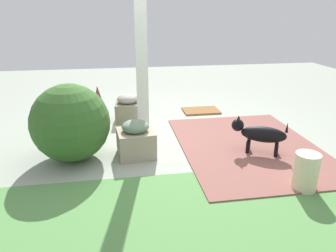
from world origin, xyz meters
TOP-DOWN VIEW (x-y plane):
  - ground_plane at (0.00, 0.00)m, footprint 12.00×12.00m
  - brick_path at (-0.97, 0.42)m, footprint 1.80×2.40m
  - porch_pillar at (0.41, -0.06)m, footprint 0.15×0.15m
  - stone_planter_nearest at (0.58, -0.92)m, footprint 0.43×0.45m
  - stone_planter_mid at (0.54, 0.44)m, footprint 0.49×0.47m
  - round_shrub at (1.31, 0.41)m, footprint 0.94×0.94m
  - terracotta_pot_broad at (1.62, -0.64)m, footprint 0.45×0.45m
  - terracotta_pot_spiky at (1.03, -0.59)m, footprint 0.27×0.27m
  - dog at (-1.00, 0.63)m, footprint 0.66×0.45m
  - ceramic_urn at (-1.11, 1.52)m, footprint 0.25×0.25m
  - doormat at (-0.74, -1.20)m, footprint 0.65×0.44m

SIDE VIEW (x-z plane):
  - ground_plane at x=0.00m, z-range 0.00..0.00m
  - brick_path at x=-0.97m, z-range 0.00..0.02m
  - doormat at x=-0.74m, z-range 0.00..0.03m
  - ceramic_urn at x=-1.11m, z-range 0.00..0.40m
  - stone_planter_nearest at x=0.58m, z-range -0.01..0.43m
  - stone_planter_mid at x=0.54m, z-range -0.02..0.45m
  - terracotta_pot_broad at x=1.62m, z-range 0.04..0.48m
  - dog at x=-1.00m, z-range 0.04..0.51m
  - terracotta_pot_spiky at x=1.03m, z-range -0.02..0.67m
  - round_shrub at x=1.31m, z-range 0.00..0.94m
  - porch_pillar at x=0.41m, z-range 0.00..2.59m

